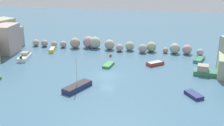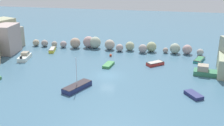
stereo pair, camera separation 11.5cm
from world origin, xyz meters
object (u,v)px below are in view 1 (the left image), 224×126
(moored_boat_7, at_px, (199,60))
(moored_boat_5, at_px, (108,65))
(moored_boat_4, at_px, (194,95))
(moored_boat_8, at_px, (25,57))
(moored_boat_2, at_px, (155,63))
(channel_buoy, at_px, (111,55))
(moored_boat_0, at_px, (77,87))
(moored_boat_1, at_px, (207,71))
(moored_boat_6, at_px, (52,50))

(moored_boat_7, bearing_deg, moored_boat_5, -49.74)
(moored_boat_4, height_order, moored_boat_7, moored_boat_7)
(moored_boat_8, bearing_deg, moored_boat_4, -117.43)
(moored_boat_2, height_order, moored_boat_4, moored_boat_2)
(channel_buoy, bearing_deg, moored_boat_0, -95.63)
(moored_boat_0, relative_size, moored_boat_1, 1.05)
(moored_boat_5, height_order, moored_boat_6, moored_boat_6)
(channel_buoy, bearing_deg, moored_boat_4, -45.52)
(moored_boat_0, relative_size, moored_boat_7, 1.27)
(moored_boat_4, bearing_deg, moored_boat_7, 139.02)
(channel_buoy, distance_m, moored_boat_1, 20.70)
(moored_boat_0, bearing_deg, moored_boat_6, -122.61)
(moored_boat_4, distance_m, moored_boat_5, 18.91)
(moored_boat_0, height_order, moored_boat_1, moored_boat_0)
(moored_boat_0, distance_m, moored_boat_4, 18.23)
(moored_boat_0, distance_m, moored_boat_7, 27.72)
(moored_boat_0, xyz_separation_m, moored_boat_1, (21.17, 10.62, 0.24))
(channel_buoy, distance_m, moored_boat_5, 6.12)
(moored_boat_6, bearing_deg, moored_boat_4, 45.64)
(moored_boat_1, relative_size, moored_boat_5, 1.50)
(moored_boat_0, bearing_deg, moored_boat_4, 117.37)
(moored_boat_1, height_order, moored_boat_2, moored_boat_1)
(moored_boat_2, relative_size, moored_boat_7, 0.83)
(moored_boat_1, relative_size, moored_boat_4, 1.60)
(moored_boat_5, bearing_deg, channel_buoy, 15.25)
(moored_boat_4, xyz_separation_m, moored_boat_6, (-30.65, 17.93, 0.10))
(moored_boat_0, bearing_deg, channel_buoy, -161.52)
(moored_boat_2, height_order, moored_boat_5, moored_boat_2)
(moored_boat_2, bearing_deg, moored_boat_8, -36.71)
(moored_boat_1, xyz_separation_m, moored_boat_4, (-2.97, -9.58, -0.40))
(moored_boat_1, distance_m, moored_boat_5, 18.61)
(moored_boat_0, height_order, moored_boat_8, moored_boat_0)
(channel_buoy, xyz_separation_m, moored_boat_0, (-1.75, -17.78, 0.13))
(moored_boat_4, xyz_separation_m, moored_boat_7, (2.40, 17.50, 0.02))
(channel_buoy, bearing_deg, moored_boat_1, -20.26)
(moored_boat_0, xyz_separation_m, moored_boat_5, (2.60, 11.72, -0.18))
(moored_boat_0, xyz_separation_m, moored_boat_2, (11.66, 14.19, -0.08))
(moored_boat_4, relative_size, moored_boat_7, 0.76)
(moored_boat_4, height_order, moored_boat_6, moored_boat_6)
(channel_buoy, xyz_separation_m, moored_boat_5, (0.84, -6.07, -0.05))
(channel_buoy, bearing_deg, moored_boat_5, -82.10)
(moored_boat_1, bearing_deg, channel_buoy, -12.61)
(moored_boat_2, bearing_deg, moored_boat_4, 75.56)
(moored_boat_6, bearing_deg, moored_boat_2, 64.76)
(channel_buoy, bearing_deg, moored_boat_6, 175.23)
(moored_boat_1, bearing_deg, moored_boat_8, 5.21)
(channel_buoy, relative_size, moored_boat_7, 0.13)
(moored_boat_2, distance_m, moored_boat_4, 14.69)
(channel_buoy, xyz_separation_m, moored_boat_4, (16.45, -16.75, -0.02))
(channel_buoy, height_order, moored_boat_2, moored_boat_2)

